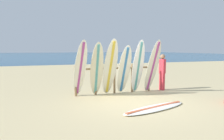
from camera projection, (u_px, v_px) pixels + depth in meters
The scene contains 11 objects.
ground_plane at pixel (138, 102), 7.23m from camera, with size 120.00×120.00×0.00m, color #CCB784.
ocean_water at pixel (50, 55), 61.73m from camera, with size 120.00×80.00×0.01m, color navy.
surfboard_rack at pixel (114, 76), 8.63m from camera, with size 3.30×0.09×1.20m.
surfboard_leaning_far_left at pixel (80, 69), 7.82m from camera, with size 0.61×1.06×2.17m.
surfboard_leaning_left at pixel (97, 70), 8.00m from camera, with size 0.55×0.90×2.10m.
surfboard_leaning_center_left at pixel (110, 68), 8.11m from camera, with size 0.58×0.98×2.22m.
surfboard_leaning_center at pixel (124, 70), 8.39m from camera, with size 0.54×0.94×1.99m.
surfboard_leaning_center_right at pixel (138, 67), 8.65m from camera, with size 0.60×0.66×2.20m.
surfboard_leaning_right at pixel (153, 67), 8.66m from camera, with size 0.63×0.93×2.21m.
surfboard_lying_on_sand at pixel (155, 108), 6.42m from camera, with size 2.55×1.26×0.08m.
beachgoer_standing at pixel (162, 70), 9.32m from camera, with size 0.24×0.29×1.60m.
Camera 1 is at (-3.16, -6.40, 1.84)m, focal length 33.67 mm.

